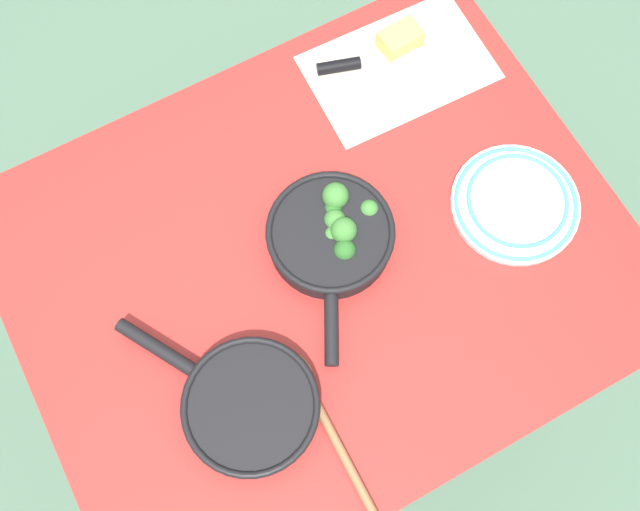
% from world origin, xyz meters
% --- Properties ---
extents(ground_plane, '(14.00, 14.00, 0.00)m').
position_xyz_m(ground_plane, '(0.00, 0.00, 0.00)').
color(ground_plane, '#51755B').
extents(dining_table_red, '(1.07, 0.86, 0.75)m').
position_xyz_m(dining_table_red, '(0.00, 0.00, 0.65)').
color(dining_table_red, '#B72D28').
rests_on(dining_table_red, ground_plane).
extents(skillet_broccoli, '(0.23, 0.32, 0.08)m').
position_xyz_m(skillet_broccoli, '(-0.03, -0.02, 0.78)').
color(skillet_broccoli, black).
rests_on(skillet_broccoli, dining_table_red).
extents(skillet_eggs, '(0.26, 0.35, 0.05)m').
position_xyz_m(skillet_eggs, '(0.23, 0.17, 0.77)').
color(skillet_eggs, black).
rests_on(skillet_eggs, dining_table_red).
extents(wooden_spoon, '(0.04, 0.37, 0.02)m').
position_xyz_m(wooden_spoon, '(0.13, 0.27, 0.75)').
color(wooden_spoon, '#996B42').
rests_on(wooden_spoon, dining_table_red).
extents(parchment_sheet, '(0.36, 0.24, 0.00)m').
position_xyz_m(parchment_sheet, '(-0.32, -0.27, 0.75)').
color(parchment_sheet, beige).
rests_on(parchment_sheet, dining_table_red).
extents(grater_knife, '(0.24, 0.10, 0.02)m').
position_xyz_m(grater_knife, '(-0.26, -0.31, 0.75)').
color(grater_knife, silver).
rests_on(grater_knife, dining_table_red).
extents(cheese_block, '(0.08, 0.06, 0.04)m').
position_xyz_m(cheese_block, '(-0.35, -0.32, 0.77)').
color(cheese_block, '#E0C15B').
rests_on(cheese_block, dining_table_red).
extents(dinner_plate_stack, '(0.23, 0.23, 0.03)m').
position_xyz_m(dinner_plate_stack, '(-0.36, 0.08, 0.76)').
color(dinner_plate_stack, white).
rests_on(dinner_plate_stack, dining_table_red).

